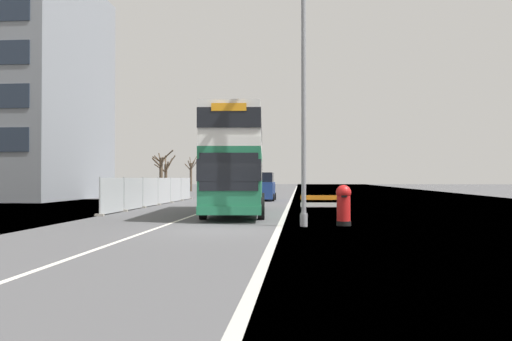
% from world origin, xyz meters
% --- Properties ---
extents(ground, '(140.00, 280.00, 0.10)m').
position_xyz_m(ground, '(0.55, 0.09, -0.05)').
color(ground, '#4C4C4F').
extents(double_decker_bus, '(3.44, 11.64, 5.07)m').
position_xyz_m(double_decker_bus, '(-0.41, 8.28, 2.70)').
color(double_decker_bus, '#1E6B47').
rests_on(double_decker_bus, ground).
extents(lamppost_foreground, '(0.29, 0.70, 9.21)m').
position_xyz_m(lamppost_foreground, '(3.00, 1.71, 4.36)').
color(lamppost_foreground, gray).
rests_on(lamppost_foreground, ground).
extents(red_pillar_postbox, '(0.60, 0.60, 1.59)m').
position_xyz_m(red_pillar_postbox, '(4.55, 2.22, 0.87)').
color(red_pillar_postbox, black).
rests_on(red_pillar_postbox, ground).
extents(roadworks_barrier, '(2.00, 0.62, 1.09)m').
position_xyz_m(roadworks_barrier, '(3.87, 4.88, 0.70)').
color(roadworks_barrier, orange).
rests_on(roadworks_barrier, ground).
extents(construction_site_fence, '(0.44, 20.60, 1.92)m').
position_xyz_m(construction_site_fence, '(-6.83, 16.36, 0.92)').
color(construction_site_fence, '#A8AAAD').
rests_on(construction_site_fence, ground).
extents(car_oncoming_near, '(1.90, 4.37, 2.31)m').
position_xyz_m(car_oncoming_near, '(-0.14, 24.23, 1.08)').
color(car_oncoming_near, navy).
rests_on(car_oncoming_near, ground).
extents(car_receding_mid, '(2.00, 4.29, 2.14)m').
position_xyz_m(car_receding_mid, '(-4.71, 32.92, 1.00)').
color(car_receding_mid, silver).
rests_on(car_receding_mid, ground).
extents(bare_tree_far_verge_near, '(2.96, 2.47, 5.44)m').
position_xyz_m(bare_tree_far_verge_near, '(-14.71, 45.80, 2.80)').
color(bare_tree_far_verge_near, '#4C3D2D').
rests_on(bare_tree_far_verge_near, ground).
extents(bare_tree_far_verge_mid, '(2.81, 3.44, 4.95)m').
position_xyz_m(bare_tree_far_verge_mid, '(-14.80, 48.44, 2.52)').
color(bare_tree_far_verge_mid, '#4C3D2D').
rests_on(bare_tree_far_verge_mid, ground).
extents(bare_tree_far_verge_far, '(2.03, 2.49, 5.38)m').
position_xyz_m(bare_tree_far_verge_far, '(-12.14, 51.88, 2.48)').
color(bare_tree_far_verge_far, '#4C3D2D').
rests_on(bare_tree_far_verge_far, ground).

